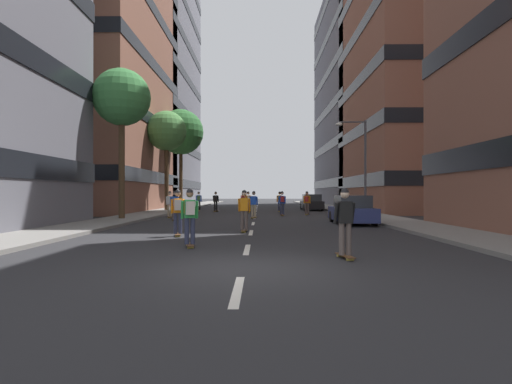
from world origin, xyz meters
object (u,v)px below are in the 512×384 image
(skater_5, at_px, (345,220))
(skater_8, at_px, (244,209))
(skater_13, at_px, (199,200))
(skater_2, at_px, (175,204))
(skater_10, at_px, (282,202))
(parked_car_mid, at_px, (352,211))
(street_tree_near, at_px, (167,132))
(skater_1, at_px, (178,210))
(skater_4, at_px, (243,199))
(streetlamp_right, at_px, (360,157))
(skater_0, at_px, (248,201))
(skater_9, at_px, (190,214))
(skater_11, at_px, (216,201))
(skater_7, at_px, (307,201))
(skater_12, at_px, (280,200))
(skater_6, at_px, (254,203))
(street_tree_far, at_px, (181,132))
(street_tree_mid, at_px, (122,99))
(skater_3, at_px, (170,203))
(parked_car_near, at_px, (312,203))

(skater_5, relative_size, skater_8, 1.00)
(skater_8, relative_size, skater_13, 1.00)
(skater_2, bearing_deg, skater_10, 39.13)
(parked_car_mid, xyz_separation_m, street_tree_near, (-13.19, 14.13, 6.38))
(skater_1, distance_m, skater_4, 24.02)
(streetlamp_right, distance_m, skater_0, 10.18)
(street_tree_near, height_order, skater_9, street_tree_near)
(street_tree_near, distance_m, skater_5, 28.30)
(parked_car_mid, height_order, streetlamp_right, streetlamp_right)
(skater_4, bearing_deg, skater_8, -87.51)
(street_tree_near, relative_size, skater_2, 4.93)
(streetlamp_right, xyz_separation_m, skater_11, (-10.79, 7.63, -3.15))
(skater_1, bearing_deg, skater_7, 66.18)
(skater_2, bearing_deg, skater_12, 59.49)
(skater_6, height_order, skater_7, same)
(street_tree_far, distance_m, skater_5, 34.43)
(skater_6, bearing_deg, skater_13, 116.34)
(street_tree_far, distance_m, skater_12, 13.94)
(skater_1, xyz_separation_m, skater_10, (4.74, 13.97, 0.00))
(street_tree_mid, height_order, skater_2, street_tree_mid)
(street_tree_near, xyz_separation_m, skater_13, (2.67, 1.17, -6.07))
(skater_5, height_order, skater_9, same)
(street_tree_near, xyz_separation_m, skater_8, (7.62, -18.66, -6.10))
(street_tree_near, distance_m, street_tree_mid, 11.62)
(street_tree_mid, distance_m, skater_4, 17.78)
(skater_0, height_order, skater_4, same)
(street_tree_far, distance_m, skater_6, 18.99)
(skater_9, bearing_deg, skater_12, 80.58)
(street_tree_far, distance_m, skater_10, 17.65)
(skater_8, distance_m, skater_9, 5.05)
(skater_2, bearing_deg, skater_4, 77.45)
(skater_2, relative_size, skater_11, 1.00)
(parked_car_mid, bearing_deg, skater_11, 122.29)
(skater_10, distance_m, skater_12, 6.09)
(street_tree_near, relative_size, streetlamp_right, 1.35)
(street_tree_near, height_order, skater_11, street_tree_near)
(street_tree_mid, bearing_deg, skater_13, 78.21)
(skater_13, bearing_deg, skater_3, -92.07)
(skater_0, xyz_separation_m, skater_1, (-2.16, -18.20, 0.00))
(street_tree_near, xyz_separation_m, skater_5, (10.43, -25.59, -6.10))
(parked_car_mid, xyz_separation_m, skater_3, (-10.88, 5.14, 0.29))
(skater_9, bearing_deg, skater_3, 104.88)
(skater_12, bearing_deg, skater_7, -70.17)
(skater_0, bearing_deg, skater_13, 144.42)
(skater_5, distance_m, skater_10, 19.22)
(skater_8, relative_size, skater_10, 1.00)
(parked_car_mid, xyz_separation_m, skater_11, (-8.81, 13.94, 0.29))
(street_tree_near, distance_m, skater_8, 21.05)
(street_tree_far, bearing_deg, parked_car_near, -15.19)
(parked_car_near, bearing_deg, street_tree_near, -167.63)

